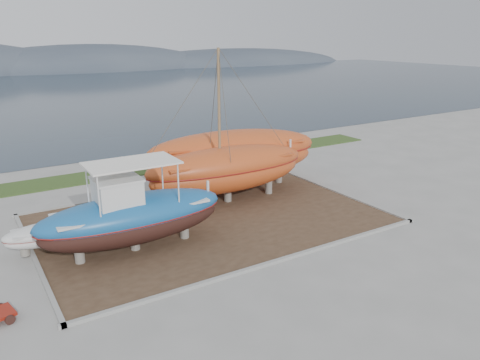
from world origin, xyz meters
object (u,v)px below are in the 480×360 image
orange_sailboat (227,128)px  blue_caique (132,207)px  white_dinghy (53,236)px  orange_bare_hull (234,160)px

orange_sailboat → blue_caique: bearing=-152.4°
white_dinghy → orange_bare_hull: (12.07, 3.40, 1.23)m
white_dinghy → orange_sailboat: 11.18m
blue_caique → orange_bare_hull: blue_caique is taller
white_dinghy → orange_sailboat: size_ratio=0.42×
blue_caique → orange_bare_hull: size_ratio=0.78×
orange_sailboat → orange_bare_hull: size_ratio=0.90×
blue_caique → orange_bare_hull: 10.36m
white_dinghy → blue_caique: bearing=-32.0°
blue_caique → white_dinghy: blue_caique is taller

